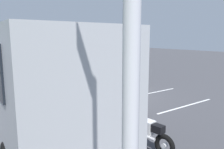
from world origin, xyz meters
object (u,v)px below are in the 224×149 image
Objects in this scene: spectator_far_left at (114,94)px; traffic_cone at (136,81)px; spectator_left at (95,89)px; flagpole at (128,23)px; spectator_right at (77,81)px; tour_bus at (24,77)px; spectator_centre at (86,85)px; spectator_far_right at (65,77)px; parked_motorcycle_silver at (143,130)px; stunt_motorcycle at (124,66)px.

traffic_cone is at bearing -47.73° from spectator_far_left.
flagpole reaches higher than spectator_left.
flagpole reaches higher than spectator_right.
tour_bus is 5.68× the size of spectator_centre.
flagpole reaches higher than traffic_cone.
traffic_cone is (4.09, -4.50, -0.68)m from spectator_far_left.
spectator_far_right is 10.30m from flagpole.
flagpole is 13.14m from traffic_cone.
parked_motorcycle_silver is 7.99m from traffic_cone.
spectator_left is at bearing -28.70° from flagpole.
spectator_centre reaches higher than traffic_cone.
tour_bus is 2.59m from spectator_centre.
spectator_left is 2.80m from spectator_far_right.
spectator_right is at bearing 121.13° from stunt_motorcycle.
spectator_far_right is at bearing 93.30° from traffic_cone.
spectator_left is 2.66× the size of traffic_cone.
parked_motorcycle_silver is at bearing 141.17° from traffic_cone.
spectator_left is at bearing -178.84° from spectator_centre.
flagpole reaches higher than spectator_centre.
spectator_centre reaches higher than spectator_left.
spectator_centre is at bearing 128.42° from stunt_motorcycle.
flagpole is at bearing 156.31° from spectator_right.
spectator_far_left is 1.00× the size of spectator_left.
spectator_right is (1.75, -0.04, 0.04)m from spectator_left.
spectator_right is at bearing -3.44° from spectator_centre.
spectator_centre is 0.98× the size of spectator_right.
spectator_far_right is (3.81, 0.32, 0.11)m from spectator_far_left.
tour_bus is 5.37× the size of spectator_far_right.
stunt_motorcycle is (7.91, -5.33, 0.57)m from parked_motorcycle_silver.
tour_bus is 7.76m from traffic_cone.
tour_bus reaches higher than spectator_far_right.
spectator_right is (2.77, 0.16, 0.05)m from spectator_far_left.
flagpole is (-3.52, 3.35, 2.59)m from parked_motorcycle_silver.
parked_motorcycle_silver is (-3.15, 0.30, -0.51)m from spectator_left.
spectator_left is at bearing -177.72° from spectator_far_right.
spectator_right is at bearing -171.51° from spectator_far_right.
tour_bus is 8.65m from stunt_motorcycle.
spectator_centre is 0.95× the size of spectator_far_right.
spectator_far_left is at bearing -176.69° from spectator_right.
stunt_motorcycle is 1.87m from traffic_cone.
parked_motorcycle_silver is (-2.13, 0.51, -0.51)m from spectator_far_left.
traffic_cone is at bearing -38.83° from parked_motorcycle_silver.
spectator_far_left is at bearing 132.27° from traffic_cone.
parked_motorcycle_silver is 3.25× the size of traffic_cone.
spectator_centre is 0.99m from spectator_right.
tour_bus is 2.89m from spectator_right.
spectator_centre is (0.19, -2.51, -0.63)m from tour_bus.
stunt_motorcycle reaches higher than spectator_centre.
tour_bus reaches higher than spectator_far_left.
spectator_centre is at bearing 7.02° from spectator_far_left.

